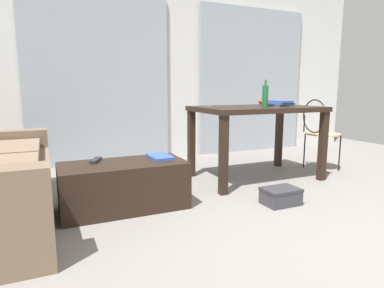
# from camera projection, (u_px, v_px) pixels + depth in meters

# --- Properties ---
(ground_plane) EXTENTS (7.24, 7.24, 0.00)m
(ground_plane) POSITION_uv_depth(u_px,v_px,m) (256.00, 190.00, 3.23)
(ground_plane) COLOR gray
(wall_back) EXTENTS (6.08, 0.10, 2.60)m
(wall_back) POSITION_uv_depth(u_px,v_px,m) (181.00, 66.00, 4.73)
(wall_back) COLOR silver
(wall_back) RESTS_ON ground
(curtains) EXTENTS (4.15, 0.03, 2.19)m
(curtains) POSITION_uv_depth(u_px,v_px,m) (184.00, 80.00, 4.69)
(curtains) COLOR #99A3AD
(curtains) RESTS_ON ground
(coffee_table) EXTENTS (1.00, 0.49, 0.38)m
(coffee_table) POSITION_uv_depth(u_px,v_px,m) (124.00, 186.00, 2.70)
(coffee_table) COLOR black
(coffee_table) RESTS_ON ground
(craft_table) EXTENTS (1.32, 0.83, 0.79)m
(craft_table) POSITION_uv_depth(u_px,v_px,m) (256.00, 117.00, 3.55)
(craft_table) COLOR black
(craft_table) RESTS_ON ground
(wire_chair) EXTENTS (0.41, 0.42, 0.86)m
(wire_chair) POSITION_uv_depth(u_px,v_px,m) (319.00, 127.00, 3.96)
(wire_chair) COLOR tan
(wire_chair) RESTS_ON ground
(bottle_near) EXTENTS (0.06, 0.06, 0.28)m
(bottle_near) POSITION_uv_depth(u_px,v_px,m) (265.00, 96.00, 3.31)
(bottle_near) COLOR #195B2D
(bottle_near) RESTS_ON craft_table
(bowl) EXTENTS (0.16, 0.16, 0.08)m
(bowl) POSITION_uv_depth(u_px,v_px,m) (265.00, 102.00, 3.89)
(bowl) COLOR #9E3833
(bowl) RESTS_ON craft_table
(book_stack) EXTENTS (0.23, 0.24, 0.06)m
(book_stack) POSITION_uv_depth(u_px,v_px,m) (281.00, 104.00, 3.55)
(book_stack) COLOR #4C4C51
(book_stack) RESTS_ON craft_table
(scissors) EXTENTS (0.11, 0.06, 0.00)m
(scissors) POSITION_uv_depth(u_px,v_px,m) (212.00, 106.00, 3.54)
(scissors) COLOR #9EA0A5
(scissors) RESTS_ON craft_table
(tv_remote_primary) EXTENTS (0.12, 0.18, 0.03)m
(tv_remote_primary) POSITION_uv_depth(u_px,v_px,m) (96.00, 160.00, 2.70)
(tv_remote_primary) COLOR #232326
(tv_remote_primary) RESTS_ON coffee_table
(magazine) EXTENTS (0.18, 0.28, 0.02)m
(magazine) POSITION_uv_depth(u_px,v_px,m) (160.00, 157.00, 2.85)
(magazine) COLOR #33519E
(magazine) RESTS_ON coffee_table
(shoebox) EXTENTS (0.31, 0.22, 0.14)m
(shoebox) POSITION_uv_depth(u_px,v_px,m) (281.00, 196.00, 2.81)
(shoebox) COLOR #38383D
(shoebox) RESTS_ON ground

